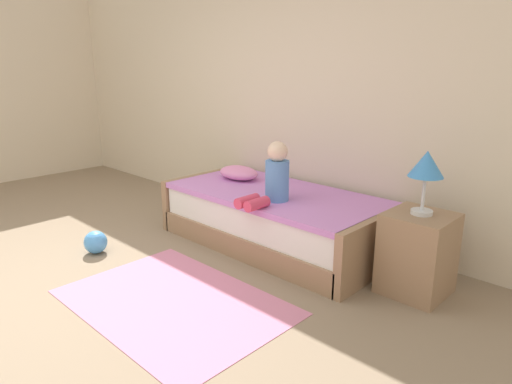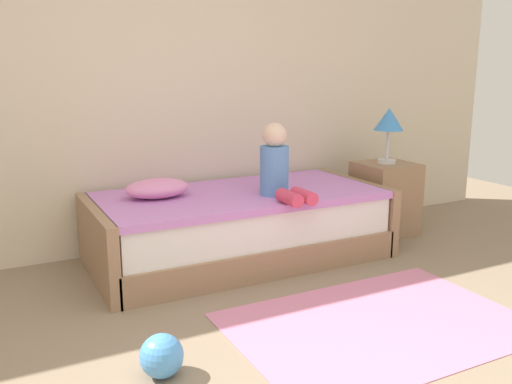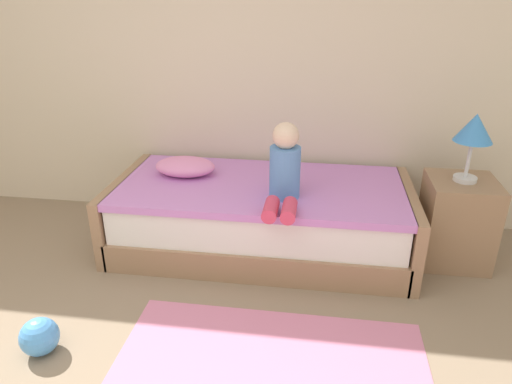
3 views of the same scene
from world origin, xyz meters
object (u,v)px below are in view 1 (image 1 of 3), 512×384
table_lamp (426,167)px  child_figure (273,178)px  nightstand (417,254)px  pillow (239,173)px  toy_ball (96,242)px  bed (275,219)px

table_lamp → child_figure: table_lamp is taller
nightstand → pillow: 1.95m
table_lamp → toy_ball: (-2.34, -1.27, -0.84)m
nightstand → table_lamp: (0.00, 0.00, 0.64)m
bed → nightstand: nightstand is taller
bed → toy_ball: size_ratio=10.52×
table_lamp → toy_ball: 2.80m
nightstand → table_lamp: 0.64m
nightstand → toy_ball: 2.68m
bed → pillow: pillow is taller
nightstand → toy_ball: bearing=-151.5°
nightstand → toy_ball: size_ratio=2.99×
pillow → toy_ball: (-0.42, -1.35, -0.46)m
child_figure → pillow: child_figure is taller
nightstand → table_lamp: table_lamp is taller
nightstand → pillow: (-1.93, 0.08, 0.26)m
pillow → toy_ball: bearing=-107.2°
pillow → toy_ball: 1.49m
table_lamp → child_figure: bearing=-168.1°
bed → child_figure: bearing=-52.0°
table_lamp → toy_ball: bearing=-151.5°
bed → table_lamp: table_lamp is taller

